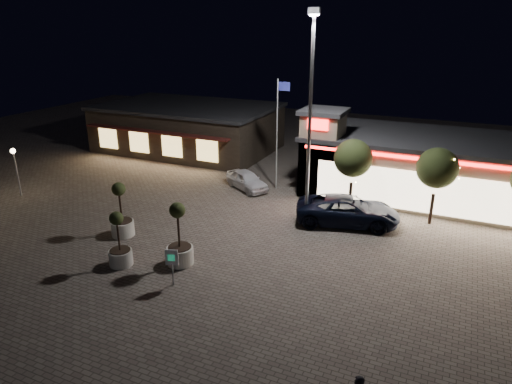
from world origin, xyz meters
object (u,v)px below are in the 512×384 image
at_px(pickup_truck, 348,210).
at_px(valet_sign, 172,260).
at_px(planter_left, 122,219).
at_px(white_sedan, 247,180).
at_px(planter_mid, 120,249).

bearing_deg(pickup_truck, valet_sign, 136.80).
distance_m(planter_left, valet_sign, 6.58).
bearing_deg(valet_sign, white_sedan, 100.76).
distance_m(planter_left, planter_mid, 3.54).
bearing_deg(white_sedan, planter_left, -165.12).
distance_m(white_sedan, planter_left, 10.57).
distance_m(white_sedan, planter_mid, 12.91).
bearing_deg(planter_mid, planter_left, 128.05).
height_order(white_sedan, planter_left, planter_left).
xyz_separation_m(planter_mid, valet_sign, (3.51, -0.50, 0.38)).
bearing_deg(white_sedan, planter_mid, -152.08).
bearing_deg(valet_sign, pickup_truck, 60.73).
xyz_separation_m(white_sedan, valet_sign, (2.54, -13.37, 0.59)).
relative_size(planter_left, planter_mid, 1.11).
relative_size(pickup_truck, planter_left, 1.92).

